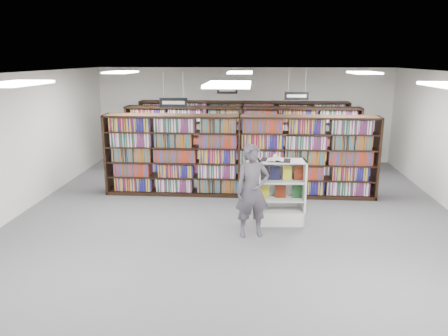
# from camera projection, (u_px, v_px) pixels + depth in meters

# --- Properties ---
(floor) EXTENTS (12.00, 12.00, 0.00)m
(floor) POSITION_uv_depth(u_px,v_px,m) (236.00, 222.00, 9.60)
(floor) COLOR #4F4E53
(floor) RESTS_ON ground
(ceiling) EXTENTS (10.00, 12.00, 0.10)m
(ceiling) POSITION_uv_depth(u_px,v_px,m) (237.00, 74.00, 8.81)
(ceiling) COLOR white
(ceiling) RESTS_ON wall_back
(wall_back) EXTENTS (10.00, 0.10, 3.20)m
(wall_back) POSITION_uv_depth(u_px,v_px,m) (243.00, 115.00, 15.01)
(wall_back) COLOR silver
(wall_back) RESTS_ON ground
(wall_front) EXTENTS (10.00, 0.10, 3.20)m
(wall_front) POSITION_uv_depth(u_px,v_px,m) (206.00, 310.00, 3.40)
(wall_front) COLOR silver
(wall_front) RESTS_ON ground
(wall_left) EXTENTS (0.10, 12.00, 3.20)m
(wall_left) POSITION_uv_depth(u_px,v_px,m) (8.00, 148.00, 9.53)
(wall_left) COLOR silver
(wall_left) RESTS_ON ground
(bookshelf_row_near) EXTENTS (7.00, 0.60, 2.10)m
(bookshelf_row_near) POSITION_uv_depth(u_px,v_px,m) (239.00, 156.00, 11.27)
(bookshelf_row_near) COLOR black
(bookshelf_row_near) RESTS_ON floor
(bookshelf_row_mid) EXTENTS (7.00, 0.60, 2.10)m
(bookshelf_row_mid) POSITION_uv_depth(u_px,v_px,m) (242.00, 142.00, 13.21)
(bookshelf_row_mid) COLOR black
(bookshelf_row_mid) RESTS_ON floor
(bookshelf_row_far) EXTENTS (7.00, 0.60, 2.10)m
(bookshelf_row_far) POSITION_uv_depth(u_px,v_px,m) (243.00, 132.00, 14.85)
(bookshelf_row_far) COLOR black
(bookshelf_row_far) RESTS_ON floor
(aisle_sign_left) EXTENTS (0.65, 0.02, 0.80)m
(aisle_sign_left) POSITION_uv_depth(u_px,v_px,m) (173.00, 102.00, 10.04)
(aisle_sign_left) COLOR #B2B2B7
(aisle_sign_left) RESTS_ON ceiling
(aisle_sign_right) EXTENTS (0.65, 0.02, 0.80)m
(aisle_sign_right) POSITION_uv_depth(u_px,v_px,m) (297.00, 95.00, 11.78)
(aisle_sign_right) COLOR #B2B2B7
(aisle_sign_right) RESTS_ON ceiling
(aisle_sign_center) EXTENTS (0.65, 0.02, 0.80)m
(aisle_sign_center) POSITION_uv_depth(u_px,v_px,m) (227.00, 90.00, 13.84)
(aisle_sign_center) COLOR #B2B2B7
(aisle_sign_center) RESTS_ON ceiling
(troffer_front_left) EXTENTS (0.60, 1.20, 0.04)m
(troffer_front_left) POSITION_uv_depth(u_px,v_px,m) (15.00, 84.00, 6.12)
(troffer_front_left) COLOR white
(troffer_front_left) RESTS_ON ceiling
(troffer_front_center) EXTENTS (0.60, 1.20, 0.04)m
(troffer_front_center) POSITION_uv_depth(u_px,v_px,m) (228.00, 84.00, 5.92)
(troffer_front_center) COLOR white
(troffer_front_center) RESTS_ON ceiling
(troffer_back_left) EXTENTS (0.60, 1.20, 0.04)m
(troffer_back_left) POSITION_uv_depth(u_px,v_px,m) (121.00, 72.00, 10.95)
(troffer_back_left) COLOR white
(troffer_back_left) RESTS_ON ceiling
(troffer_back_center) EXTENTS (0.60, 1.20, 0.04)m
(troffer_back_center) POSITION_uv_depth(u_px,v_px,m) (240.00, 72.00, 10.76)
(troffer_back_center) COLOR white
(troffer_back_center) RESTS_ON ceiling
(troffer_back_right) EXTENTS (0.60, 1.20, 0.04)m
(troffer_back_right) POSITION_uv_depth(u_px,v_px,m) (364.00, 73.00, 10.56)
(troffer_back_right) COLOR white
(troffer_back_right) RESTS_ON ceiling
(endcap_display) EXTENTS (1.04, 0.57, 1.41)m
(endcap_display) POSITION_uv_depth(u_px,v_px,m) (280.00, 202.00, 9.47)
(endcap_display) COLOR white
(endcap_display) RESTS_ON floor
(open_book) EXTENTS (0.66, 0.43, 0.13)m
(open_book) POSITION_uv_depth(u_px,v_px,m) (275.00, 159.00, 9.18)
(open_book) COLOR black
(open_book) RESTS_ON endcap_display
(shopper) EXTENTS (0.77, 0.60, 1.88)m
(shopper) POSITION_uv_depth(u_px,v_px,m) (252.00, 191.00, 8.67)
(shopper) COLOR #4D4651
(shopper) RESTS_ON floor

